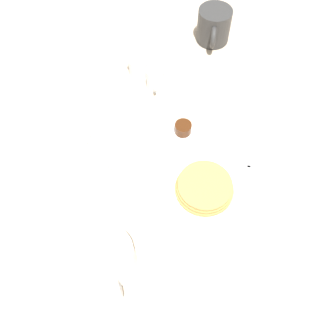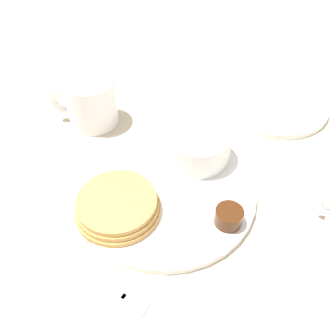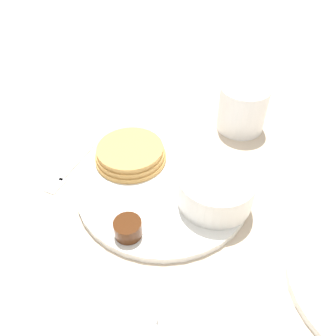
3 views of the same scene
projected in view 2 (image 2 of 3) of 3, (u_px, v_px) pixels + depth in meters
ground_plane at (165, 191)px, 0.52m from camera, size 4.00×4.00×0.00m
plate at (165, 189)px, 0.52m from camera, size 0.28×0.28×0.01m
pancake_stack at (118, 206)px, 0.47m from camera, size 0.12×0.12×0.03m
bowl at (196, 143)px, 0.54m from camera, size 0.11×0.11×0.05m
syrup_cup at (229, 217)px, 0.46m from camera, size 0.04×0.04×0.03m
butter_ramekin at (212, 145)px, 0.55m from camera, size 0.04×0.04×0.04m
coffee_mug at (90, 102)px, 0.61m from camera, size 0.10×0.11×0.09m
fork at (114, 289)px, 0.41m from camera, size 0.13×0.06×0.00m
far_plate at (272, 103)px, 0.68m from camera, size 0.22×0.22×0.01m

